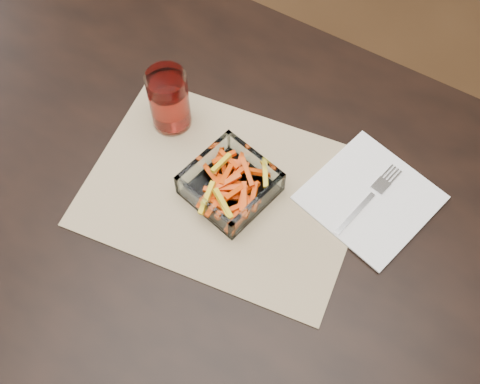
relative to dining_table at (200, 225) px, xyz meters
name	(u,v)px	position (x,y,z in m)	size (l,w,h in m)	color
dining_table	(200,225)	(0.00, 0.00, 0.00)	(1.60, 0.90, 0.75)	black
placemat	(224,190)	(0.03, 0.04, 0.09)	(0.45, 0.33, 0.00)	tan
glass_bowl	(230,185)	(0.04, 0.05, 0.11)	(0.15, 0.15, 0.05)	white
tumbler	(169,102)	(-0.13, 0.12, 0.15)	(0.07, 0.07, 0.12)	white
napkin	(370,198)	(0.25, 0.15, 0.09)	(0.19, 0.19, 0.00)	white
fork	(370,198)	(0.25, 0.15, 0.10)	(0.05, 0.17, 0.00)	silver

